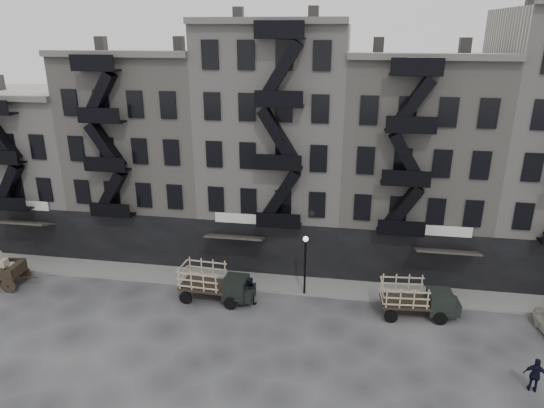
% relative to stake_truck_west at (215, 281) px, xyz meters
% --- Properties ---
extents(ground, '(140.00, 140.00, 0.00)m').
position_rel_stake_truck_west_xyz_m(ground, '(2.72, -1.12, -1.38)').
color(ground, '#38383A').
rests_on(ground, ground).
extents(sidewalk, '(55.00, 2.50, 0.15)m').
position_rel_stake_truck_west_xyz_m(sidewalk, '(2.72, 2.63, -1.30)').
color(sidewalk, slate).
rests_on(sidewalk, ground).
extents(building_west, '(10.00, 11.35, 13.20)m').
position_rel_stake_truck_west_xyz_m(building_west, '(-17.29, 8.71, 4.62)').
color(building_west, '#A69F99').
rests_on(building_west, ground).
extents(building_midwest, '(10.00, 11.35, 16.20)m').
position_rel_stake_truck_west_xyz_m(building_midwest, '(-7.29, 8.70, 6.12)').
color(building_midwest, gray).
rests_on(building_midwest, ground).
extents(building_center, '(10.00, 11.35, 18.20)m').
position_rel_stake_truck_west_xyz_m(building_center, '(2.71, 8.70, 7.12)').
color(building_center, '#A69F99').
rests_on(building_center, ground).
extents(building_mideast, '(10.00, 11.35, 16.20)m').
position_rel_stake_truck_west_xyz_m(building_mideast, '(12.71, 8.70, 6.12)').
color(building_mideast, gray).
rests_on(building_mideast, ground).
extents(lamp_post, '(0.36, 0.36, 4.28)m').
position_rel_stake_truck_west_xyz_m(lamp_post, '(5.72, 1.48, 1.41)').
color(lamp_post, black).
rests_on(lamp_post, ground).
extents(stake_truck_west, '(4.92, 2.27, 2.41)m').
position_rel_stake_truck_west_xyz_m(stake_truck_west, '(0.00, 0.00, 0.00)').
color(stake_truck_west, black).
rests_on(stake_truck_west, ground).
extents(stake_truck_east, '(4.80, 2.26, 2.35)m').
position_rel_stake_truck_west_xyz_m(stake_truck_east, '(12.75, 0.18, -0.04)').
color(stake_truck_east, black).
rests_on(stake_truck_east, ground).
extents(pedestrian_mid, '(0.93, 0.74, 1.87)m').
position_rel_stake_truck_west_xyz_m(pedestrian_mid, '(2.34, -0.11, -0.45)').
color(pedestrian_mid, black).
rests_on(pedestrian_mid, ground).
extents(policeman, '(1.15, 0.68, 1.84)m').
position_rel_stake_truck_west_xyz_m(policeman, '(17.70, -5.71, -0.46)').
color(policeman, black).
rests_on(policeman, ground).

